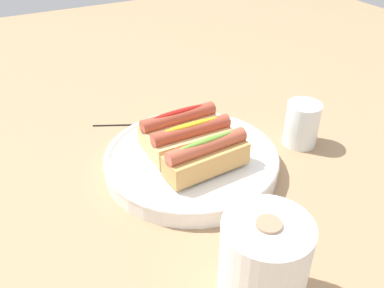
{
  "coord_description": "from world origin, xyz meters",
  "views": [
    {
      "loc": [
        0.3,
        0.55,
        0.47
      ],
      "look_at": [
        0.01,
        0.0,
        0.06
      ],
      "focal_mm": 38.66,
      "sensor_mm": 36.0,
      "label": 1
    }
  ],
  "objects_px": {
    "water_glass": "(302,126)",
    "chopstick_near": "(143,124)",
    "serving_bowl": "(192,161)",
    "hotdog_back": "(192,140)",
    "hotdog_front": "(179,126)",
    "paper_towel_roll": "(263,264)",
    "hotdog_side": "(207,156)"
  },
  "relations": [
    {
      "from": "hotdog_back",
      "to": "water_glass",
      "type": "bearing_deg",
      "value": 174.28
    },
    {
      "from": "hotdog_front",
      "to": "hotdog_back",
      "type": "distance_m",
      "value": 0.06
    },
    {
      "from": "serving_bowl",
      "to": "paper_towel_roll",
      "type": "distance_m",
      "value": 0.3
    },
    {
      "from": "water_glass",
      "to": "paper_towel_roll",
      "type": "height_order",
      "value": "paper_towel_roll"
    },
    {
      "from": "hotdog_back",
      "to": "chopstick_near",
      "type": "height_order",
      "value": "hotdog_back"
    },
    {
      "from": "hotdog_back",
      "to": "paper_towel_roll",
      "type": "bearing_deg",
      "value": 79.42
    },
    {
      "from": "serving_bowl",
      "to": "hotdog_back",
      "type": "bearing_deg",
      "value": 45.0
    },
    {
      "from": "serving_bowl",
      "to": "hotdog_back",
      "type": "distance_m",
      "value": 0.04
    },
    {
      "from": "hotdog_back",
      "to": "chopstick_near",
      "type": "relative_size",
      "value": 0.68
    },
    {
      "from": "water_glass",
      "to": "hotdog_back",
      "type": "bearing_deg",
      "value": -5.72
    },
    {
      "from": "paper_towel_roll",
      "to": "hotdog_back",
      "type": "bearing_deg",
      "value": -100.58
    },
    {
      "from": "hotdog_back",
      "to": "hotdog_side",
      "type": "bearing_deg",
      "value": 89.09
    },
    {
      "from": "serving_bowl",
      "to": "hotdog_side",
      "type": "bearing_deg",
      "value": 89.09
    },
    {
      "from": "serving_bowl",
      "to": "chopstick_near",
      "type": "xyz_separation_m",
      "value": [
        0.02,
        -0.19,
        -0.02
      ]
    },
    {
      "from": "serving_bowl",
      "to": "hotdog_front",
      "type": "relative_size",
      "value": 2.13
    },
    {
      "from": "water_glass",
      "to": "hotdog_side",
      "type": "bearing_deg",
      "value": 7.47
    },
    {
      "from": "chopstick_near",
      "to": "paper_towel_roll",
      "type": "bearing_deg",
      "value": 111.45
    },
    {
      "from": "hotdog_side",
      "to": "paper_towel_roll",
      "type": "relative_size",
      "value": 1.14
    },
    {
      "from": "hotdog_front",
      "to": "water_glass",
      "type": "relative_size",
      "value": 1.69
    },
    {
      "from": "hotdog_front",
      "to": "hotdog_side",
      "type": "xyz_separation_m",
      "value": [
        0.0,
        0.11,
        0.0
      ]
    },
    {
      "from": "hotdog_front",
      "to": "hotdog_back",
      "type": "height_order",
      "value": "same"
    },
    {
      "from": "hotdog_front",
      "to": "water_glass",
      "type": "height_order",
      "value": "hotdog_front"
    },
    {
      "from": "paper_towel_roll",
      "to": "chopstick_near",
      "type": "distance_m",
      "value": 0.49
    },
    {
      "from": "hotdog_side",
      "to": "paper_towel_roll",
      "type": "height_order",
      "value": "paper_towel_roll"
    },
    {
      "from": "hotdog_side",
      "to": "chopstick_near",
      "type": "height_order",
      "value": "hotdog_side"
    },
    {
      "from": "water_glass",
      "to": "chopstick_near",
      "type": "height_order",
      "value": "water_glass"
    },
    {
      "from": "hotdog_back",
      "to": "paper_towel_roll",
      "type": "distance_m",
      "value": 0.29
    },
    {
      "from": "serving_bowl",
      "to": "hotdog_back",
      "type": "height_order",
      "value": "hotdog_back"
    },
    {
      "from": "water_glass",
      "to": "chopstick_near",
      "type": "relative_size",
      "value": 0.41
    },
    {
      "from": "paper_towel_roll",
      "to": "chopstick_near",
      "type": "bearing_deg",
      "value": -94.02
    },
    {
      "from": "serving_bowl",
      "to": "water_glass",
      "type": "xyz_separation_m",
      "value": [
        -0.24,
        0.02,
        0.02
      ]
    },
    {
      "from": "paper_towel_roll",
      "to": "hotdog_side",
      "type": "bearing_deg",
      "value": -102.78
    }
  ]
}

